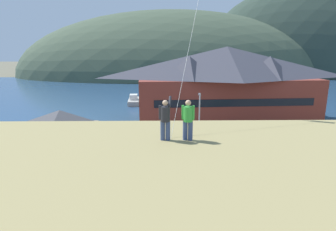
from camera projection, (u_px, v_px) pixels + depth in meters
name	position (u px, v px, depth m)	size (l,w,h in m)	color
ground_plane	(154.00, 187.00, 23.02)	(600.00, 600.00, 0.00)	#66604C
parking_lot_pad	(155.00, 163.00, 27.87)	(40.00, 20.00, 0.10)	slate
bay_water	(160.00, 90.00, 81.43)	(360.00, 84.00, 0.03)	navy
far_hill_west_ridge	(173.00, 75.00, 131.94)	(145.51, 75.25, 59.20)	#42513D
far_hill_east_peak	(302.00, 74.00, 138.65)	(107.04, 59.89, 87.44)	#2D3D33
harbor_lodge	(226.00, 82.00, 44.25)	(30.15, 13.67, 11.87)	brown
storage_shed_near_lot	(61.00, 133.00, 29.30)	(7.57, 5.66, 5.10)	#756B5B
storage_shed_waterside	(169.00, 106.00, 44.97)	(6.43, 4.98, 4.58)	#338475
wharf_dock	(149.00, 104.00, 57.19)	(3.20, 11.24, 0.70)	#70604C
moored_boat_wharfside	(134.00, 101.00, 59.31)	(2.72, 7.29, 2.16)	#A8A399
moored_boat_outer_mooring	(167.00, 104.00, 55.24)	(3.23, 8.45, 2.16)	#23564C
parked_car_back_row_left	(262.00, 173.00, 23.18)	(4.32, 2.31, 1.82)	slate
parked_car_mid_row_center	(1.00, 149.00, 28.91)	(4.22, 2.10, 1.82)	navy
parked_car_front_row_red	(225.00, 150.00, 28.58)	(4.32, 2.31, 1.82)	#B28923
parked_car_front_row_end	(138.00, 167.00, 24.32)	(4.30, 2.26, 1.82)	#B28923
parked_car_corner_spot	(264.00, 144.00, 30.39)	(4.28, 2.22, 1.82)	#236633
parked_car_mid_row_far	(167.00, 148.00, 29.20)	(4.29, 2.24, 1.82)	slate
parked_car_lone_by_shed	(59.00, 174.00, 23.03)	(4.25, 2.16, 1.82)	navy
parked_car_front_row_silver	(332.00, 173.00, 23.24)	(4.30, 2.24, 1.82)	#236633
parking_light_pole	(199.00, 115.00, 32.55)	(0.24, 0.78, 6.19)	#ADADB2
person_kite_flyer	(165.00, 118.00, 11.56)	(0.55, 0.64, 1.86)	#384770
person_companion	(188.00, 119.00, 11.56)	(0.54, 0.40, 1.74)	#384770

